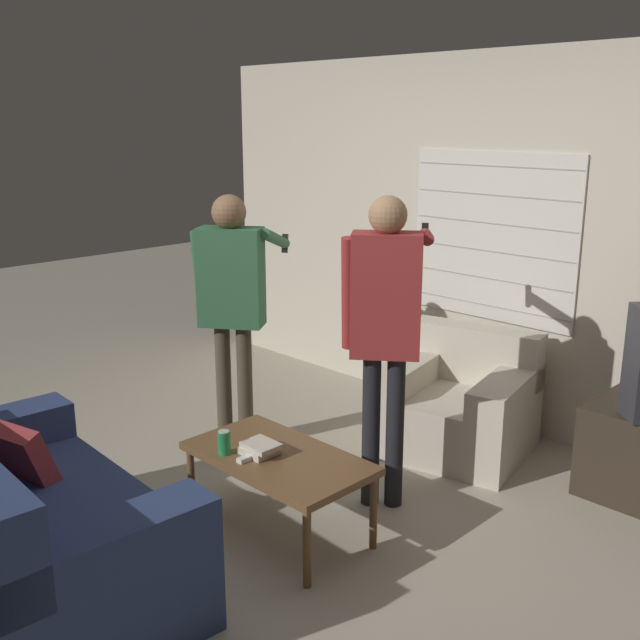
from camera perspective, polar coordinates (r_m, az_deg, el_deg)
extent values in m
plane|color=#B2A893|center=(4.27, -3.81, -14.56)|extent=(16.00, 16.00, 0.00)
cube|color=beige|center=(5.33, 12.64, 5.75)|extent=(5.20, 0.06, 2.55)
cube|color=silver|center=(5.25, 13.00, 6.17)|extent=(1.27, 0.02, 1.14)
cube|color=#A4A099|center=(5.34, 12.63, 1.10)|extent=(1.25, 0.00, 0.01)
cube|color=#A4A099|center=(5.30, 12.75, 3.10)|extent=(1.25, 0.00, 0.01)
cube|color=#A4A099|center=(5.26, 12.87, 5.13)|extent=(1.25, 0.00, 0.01)
cube|color=#A4A099|center=(5.23, 12.99, 7.18)|extent=(1.25, 0.00, 0.01)
cube|color=#A4A099|center=(5.21, 13.12, 9.26)|extent=(1.25, 0.00, 0.01)
cube|color=#A4A099|center=(5.19, 13.24, 11.35)|extent=(1.25, 0.00, 0.01)
cube|color=navy|center=(3.82, -20.45, -15.73)|extent=(1.69, 1.00, 0.43)
cube|color=navy|center=(3.10, -15.95, -16.37)|extent=(0.29, 0.92, 0.19)
cube|color=#9E3338|center=(3.93, -21.84, -9.78)|extent=(0.40, 0.30, 0.37)
cube|color=beige|center=(5.01, 10.20, -7.63)|extent=(1.06, 1.00, 0.39)
cube|color=beige|center=(5.15, 11.71, -2.52)|extent=(0.93, 0.39, 0.38)
cube|color=beige|center=(4.80, 14.04, -5.25)|extent=(0.41, 0.85, 0.17)
cube|color=beige|center=(5.03, 6.83, -3.95)|extent=(0.41, 0.85, 0.17)
cube|color=brown|center=(3.91, -3.19, -10.46)|extent=(0.98, 0.54, 0.04)
cylinder|color=brown|center=(4.45, -4.83, -10.32)|extent=(0.04, 0.04, 0.40)
cylinder|color=brown|center=(3.88, 4.09, -14.38)|extent=(0.04, 0.04, 0.40)
cylinder|color=brown|center=(4.20, -9.76, -12.14)|extent=(0.04, 0.04, 0.40)
cylinder|color=brown|center=(3.59, -0.99, -17.00)|extent=(0.04, 0.04, 0.40)
cylinder|color=#4C4233|center=(4.95, -7.34, -4.99)|extent=(0.10, 0.10, 0.83)
cylinder|color=#4C4233|center=(4.91, -5.73, -5.11)|extent=(0.10, 0.10, 0.83)
cube|color=#336642|center=(4.73, -6.80, 3.25)|extent=(0.44, 0.39, 0.62)
sphere|color=#846042|center=(4.67, -6.96, 8.17)|extent=(0.22, 0.22, 0.22)
cylinder|color=#336642|center=(4.84, -9.16, 3.31)|extent=(0.15, 0.17, 0.60)
cylinder|color=#336642|center=(4.91, -3.43, 6.20)|extent=(0.40, 0.52, 0.22)
cube|color=black|center=(5.20, -2.68, 5.85)|extent=(0.07, 0.07, 0.13)
cylinder|color=black|center=(4.19, 3.90, -8.40)|extent=(0.10, 0.10, 0.88)
cylinder|color=black|center=(4.19, 5.72, -8.46)|extent=(0.10, 0.10, 0.88)
cube|color=maroon|center=(3.94, 5.06, 1.89)|extent=(0.41, 0.38, 0.66)
sphere|color=#A87A56|center=(3.87, 5.20, 7.96)|extent=(0.20, 0.20, 0.20)
cylinder|color=maroon|center=(4.00, 2.14, 1.99)|extent=(0.16, 0.17, 0.63)
cylinder|color=maroon|center=(4.20, 8.09, 6.33)|extent=(0.45, 0.54, 0.14)
cube|color=black|center=(4.51, 8.00, 6.52)|extent=(0.05, 0.05, 0.13)
cube|color=beige|center=(3.91, -4.63, -9.84)|extent=(0.17, 0.17, 0.04)
cube|color=beige|center=(3.89, -4.52, -9.49)|extent=(0.18, 0.14, 0.03)
cylinder|color=#238E47|center=(3.91, -7.31, -9.27)|extent=(0.07, 0.07, 0.12)
cylinder|color=silver|center=(3.89, -7.34, -8.42)|extent=(0.06, 0.06, 0.00)
cube|color=white|center=(3.86, -5.47, -10.38)|extent=(0.04, 0.13, 0.02)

